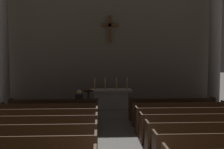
# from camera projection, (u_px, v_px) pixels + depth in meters

# --- Properties ---
(pew_left_row_4) EXTENTS (3.73, 0.50, 0.95)m
(pew_left_row_4) POSITION_uv_depth(u_px,v_px,m) (28.00, 140.00, 7.07)
(pew_left_row_4) COLOR #422B19
(pew_left_row_4) RESTS_ON ground
(pew_left_row_5) EXTENTS (3.73, 0.50, 0.95)m
(pew_left_row_5) POSITION_uv_depth(u_px,v_px,m) (37.00, 129.00, 8.10)
(pew_left_row_5) COLOR #422B19
(pew_left_row_5) RESTS_ON ground
(pew_left_row_6) EXTENTS (3.73, 0.50, 0.95)m
(pew_left_row_6) POSITION_uv_depth(u_px,v_px,m) (44.00, 121.00, 9.12)
(pew_left_row_6) COLOR #422B19
(pew_left_row_6) RESTS_ON ground
(pew_left_row_7) EXTENTS (3.73, 0.50, 0.95)m
(pew_left_row_7) POSITION_uv_depth(u_px,v_px,m) (50.00, 115.00, 10.14)
(pew_left_row_7) COLOR #422B19
(pew_left_row_7) RESTS_ON ground
(pew_left_row_8) EXTENTS (3.73, 0.50, 0.95)m
(pew_left_row_8) POSITION_uv_depth(u_px,v_px,m) (54.00, 109.00, 11.16)
(pew_left_row_8) COLOR #422B19
(pew_left_row_8) RESTS_ON ground
(pew_right_row_4) EXTENTS (3.73, 0.50, 0.95)m
(pew_right_row_4) POSITION_uv_depth(u_px,v_px,m) (212.00, 137.00, 7.32)
(pew_right_row_4) COLOR #422B19
(pew_right_row_4) RESTS_ON ground
(pew_right_row_5) EXTENTS (3.73, 0.50, 0.95)m
(pew_right_row_5) POSITION_uv_depth(u_px,v_px,m) (198.00, 127.00, 8.34)
(pew_right_row_5) COLOR #422B19
(pew_right_row_5) RESTS_ON ground
(pew_right_row_6) EXTENTS (3.73, 0.50, 0.95)m
(pew_right_row_6) POSITION_uv_depth(u_px,v_px,m) (188.00, 120.00, 9.36)
(pew_right_row_6) COLOR #422B19
(pew_right_row_6) RESTS_ON ground
(pew_right_row_7) EXTENTS (3.73, 0.50, 0.95)m
(pew_right_row_7) POSITION_uv_depth(u_px,v_px,m) (179.00, 113.00, 10.39)
(pew_right_row_7) COLOR #422B19
(pew_right_row_7) RESTS_ON ground
(pew_right_row_8) EXTENTS (3.73, 0.50, 0.95)m
(pew_right_row_8) POSITION_uv_depth(u_px,v_px,m) (172.00, 108.00, 11.41)
(pew_right_row_8) COLOR #422B19
(pew_right_row_8) RESTS_ON ground
(column_left_fourth) EXTENTS (0.95, 0.95, 6.58)m
(column_left_fourth) POSITION_uv_depth(u_px,v_px,m) (3.00, 47.00, 13.66)
(column_left_fourth) COLOR gray
(column_left_fourth) RESTS_ON ground
(column_right_fourth) EXTENTS (0.95, 0.95, 6.58)m
(column_right_fourth) POSITION_uv_depth(u_px,v_px,m) (215.00, 48.00, 14.20)
(column_right_fourth) COLOR gray
(column_right_fourth) RESTS_ON ground
(altar) EXTENTS (2.20, 0.90, 1.01)m
(altar) POSITION_uv_depth(u_px,v_px,m) (111.00, 98.00, 13.85)
(altar) COLOR #A8A399
(altar) RESTS_ON ground
(candlestick_outer_left) EXTENTS (0.16, 0.16, 0.62)m
(candlestick_outer_left) POSITION_uv_depth(u_px,v_px,m) (95.00, 86.00, 13.76)
(candlestick_outer_left) COLOR #B79338
(candlestick_outer_left) RESTS_ON altar
(candlestick_inner_left) EXTENTS (0.16, 0.16, 0.62)m
(candlestick_inner_left) POSITION_uv_depth(u_px,v_px,m) (105.00, 86.00, 13.79)
(candlestick_inner_left) COLOR #B79338
(candlestick_inner_left) RESTS_ON altar
(candlestick_inner_right) EXTENTS (0.16, 0.16, 0.62)m
(candlestick_inner_right) POSITION_uv_depth(u_px,v_px,m) (117.00, 85.00, 13.82)
(candlestick_inner_right) COLOR #B79338
(candlestick_inner_right) RESTS_ON altar
(candlestick_outer_right) EXTENTS (0.16, 0.16, 0.62)m
(candlestick_outer_right) POSITION_uv_depth(u_px,v_px,m) (127.00, 85.00, 13.84)
(candlestick_outer_right) COLOR #B79338
(candlestick_outer_right) RESTS_ON altar
(apse_with_cross) EXTENTS (12.29, 0.43, 7.81)m
(apse_with_cross) POSITION_uv_depth(u_px,v_px,m) (110.00, 36.00, 15.30)
(apse_with_cross) COLOR #706656
(apse_with_cross) RESTS_ON ground
(lectern) EXTENTS (0.44, 0.36, 1.15)m
(lectern) POSITION_uv_depth(u_px,v_px,m) (89.00, 102.00, 12.60)
(lectern) COLOR #422B19
(lectern) RESTS_ON ground
(lone_worshipper) EXTENTS (0.32, 0.43, 1.32)m
(lone_worshipper) POSITION_uv_depth(u_px,v_px,m) (79.00, 104.00, 11.24)
(lone_worshipper) COLOR #26262B
(lone_worshipper) RESTS_ON ground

